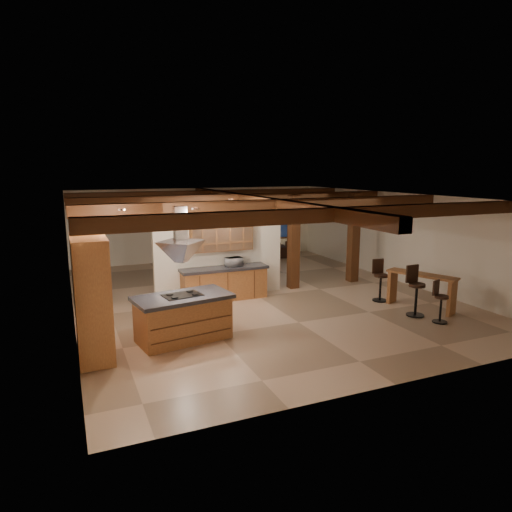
{
  "coord_description": "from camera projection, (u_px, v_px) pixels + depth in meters",
  "views": [
    {
      "loc": [
        -5.08,
        -11.77,
        3.66
      ],
      "look_at": [
        0.14,
        0.5,
        1.1
      ],
      "focal_mm": 32.0,
      "sensor_mm": 36.0,
      "label": 1
    }
  ],
  "objects": [
    {
      "name": "table_lamp",
      "position": [
        292.0,
        237.0,
        19.33
      ],
      "size": [
        0.27,
        0.27,
        0.31
      ],
      "color": "black",
      "rests_on": "side_table"
    },
    {
      "name": "microwave",
      "position": [
        234.0,
        262.0,
        12.91
      ],
      "size": [
        0.49,
        0.36,
        0.25
      ],
      "primitive_type": "imported",
      "rotation": [
        0.0,
        0.0,
        3.28
      ],
      "color": "#B8B8BD",
      "rests_on": "back_counter"
    },
    {
      "name": "bar_stool_c",
      "position": [
        380.0,
        280.0,
        12.75
      ],
      "size": [
        0.41,
        0.41,
        1.17
      ],
      "color": "black",
      "rests_on": "ground"
    },
    {
      "name": "recessed_cans",
      "position": [
        187.0,
        205.0,
        10.02
      ],
      "size": [
        3.16,
        2.46,
        0.03
      ],
      "color": "silver",
      "rests_on": "room_walls"
    },
    {
      "name": "dining_table",
      "position": [
        236.0,
        268.0,
        15.48
      ],
      "size": [
        1.99,
        1.17,
        0.68
      ],
      "primitive_type": "imported",
      "rotation": [
        0.0,
        0.0,
        0.05
      ],
      "color": "#3F180F",
      "rests_on": "ground"
    },
    {
      "name": "side_table",
      "position": [
        292.0,
        249.0,
        19.43
      ],
      "size": [
        0.56,
        0.56,
        0.6
      ],
      "primitive_type": "cube",
      "rotation": [
        0.0,
        0.0,
        -0.19
      ],
      "color": "#412110",
      "rests_on": "ground"
    },
    {
      "name": "sofa",
      "position": [
        258.0,
        249.0,
        19.08
      ],
      "size": [
        2.44,
        1.46,
        0.67
      ],
      "primitive_type": "imported",
      "rotation": [
        0.0,
        0.0,
        2.88
      ],
      "color": "black",
      "rests_on": "ground"
    },
    {
      "name": "timber_posts",
      "position": [
        325.0,
        230.0,
        14.36
      ],
      "size": [
        2.5,
        0.3,
        2.9
      ],
      "color": "#412110",
      "rests_on": "ground"
    },
    {
      "name": "range_hood",
      "position": [
        181.0,
        259.0,
        9.59
      ],
      "size": [
        1.1,
        1.1,
        1.4
      ],
      "color": "silver",
      "rests_on": "room_walls"
    },
    {
      "name": "bar_counter",
      "position": [
        421.0,
        285.0,
        12.01
      ],
      "size": [
        1.12,
        1.85,
        0.95
      ],
      "color": "#AE6C38",
      "rests_on": "ground"
    },
    {
      "name": "room_walls",
      "position": [
        258.0,
        236.0,
        12.94
      ],
      "size": [
        12.0,
        12.0,
        12.0
      ],
      "color": "white",
      "rests_on": "ground"
    },
    {
      "name": "upper_display_cabinet",
      "position": [
        221.0,
        234.0,
        12.83
      ],
      "size": [
        1.8,
        0.36,
        0.95
      ],
      "color": "#AE6C38",
      "rests_on": "partition_wall"
    },
    {
      "name": "kitchen_island",
      "position": [
        183.0,
        317.0,
        9.83
      ],
      "size": [
        2.19,
        1.4,
        1.01
      ],
      "color": "#AE6C38",
      "rests_on": "ground"
    },
    {
      "name": "back_counter",
      "position": [
        224.0,
        283.0,
        12.9
      ],
      "size": [
        2.5,
        0.66,
        0.94
      ],
      "color": "#AE6C38",
      "rests_on": "ground"
    },
    {
      "name": "bar_stool_a",
      "position": [
        440.0,
        301.0,
        10.96
      ],
      "size": [
        0.38,
        0.39,
        1.02
      ],
      "color": "black",
      "rests_on": "ground"
    },
    {
      "name": "ground",
      "position": [
        258.0,
        296.0,
        13.28
      ],
      "size": [
        12.0,
        12.0,
        0.0
      ],
      "primitive_type": "plane",
      "color": "tan",
      "rests_on": "ground"
    },
    {
      "name": "dining_chairs",
      "position": [
        236.0,
        262.0,
        15.44
      ],
      "size": [
        2.0,
        2.0,
        1.07
      ],
      "color": "#412110",
      "rests_on": "ground"
    },
    {
      "name": "partition_wall",
      "position": [
        220.0,
        259.0,
        13.14
      ],
      "size": [
        3.8,
        0.18,
        2.2
      ],
      "primitive_type": "cube",
      "color": "white",
      "rests_on": "ground"
    },
    {
      "name": "back_windows",
      "position": [
        263.0,
        220.0,
        19.43
      ],
      "size": [
        2.7,
        0.07,
        1.7
      ],
      "color": "#412110",
      "rests_on": "room_walls"
    },
    {
      "name": "pantry_cabinet",
      "position": [
        92.0,
        297.0,
        8.91
      ],
      "size": [
        0.67,
        1.6,
        2.4
      ],
      "color": "#AE6C38",
      "rests_on": "ground"
    },
    {
      "name": "bar_stool_b",
      "position": [
        415.0,
        291.0,
        11.45
      ],
      "size": [
        0.45,
        0.45,
        1.27
      ],
      "color": "black",
      "rests_on": "ground"
    },
    {
      "name": "framed_art",
      "position": [
        163.0,
        220.0,
        17.74
      ],
      "size": [
        0.65,
        0.05,
        0.85
      ],
      "color": "#412110",
      "rests_on": "room_walls"
    },
    {
      "name": "ceiling_beams",
      "position": [
        258.0,
        201.0,
        12.76
      ],
      "size": [
        10.0,
        12.0,
        0.28
      ],
      "color": "#412110",
      "rests_on": "room_walls"
    }
  ]
}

